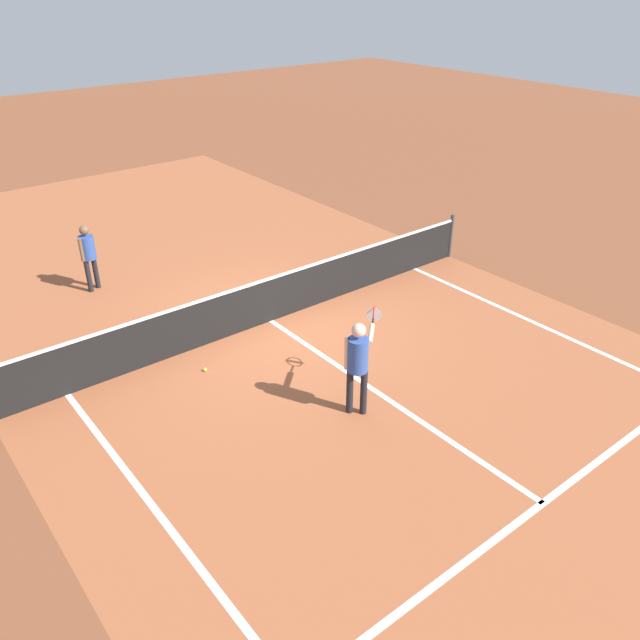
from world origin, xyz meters
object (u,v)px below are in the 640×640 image
Objects in this scene: player_far at (88,252)px; net at (270,299)px; player_near at (358,358)px; tennis_ball_near_net at (205,370)px.

net is at bearing -58.22° from player_far.
player_near is at bearing -100.47° from net.
net is 162.03× the size of tennis_ball_near_net.
net is 2.16m from tennis_ball_near_net.
player_near reaches higher than player_far.
net is 6.59× the size of player_near.
player_far is at bearing 121.78° from net.
player_far is at bearing 103.14° from player_near.
net is at bearing 22.27° from tennis_ball_near_net.
net is 7.18× the size of player_far.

